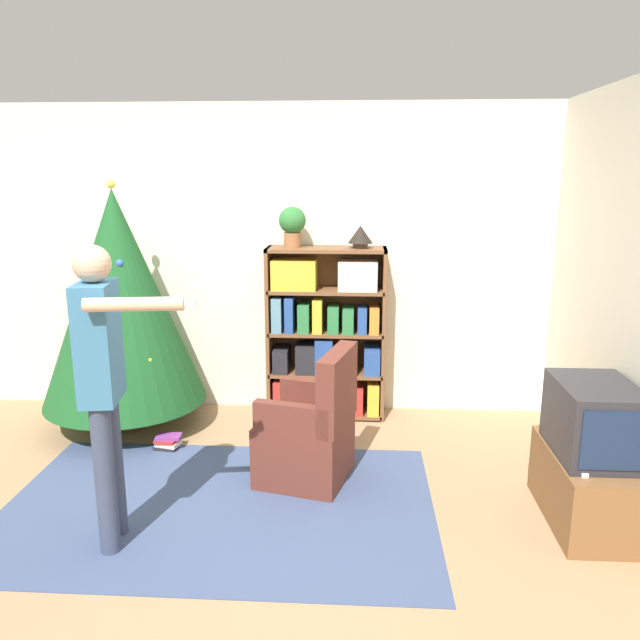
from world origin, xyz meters
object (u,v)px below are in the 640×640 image
television (594,420)px  standing_person (103,373)px  armchair (310,434)px  christmas_tree (119,298)px  bookshelf (325,335)px  table_lamp (360,235)px  potted_plant (292,224)px

television → standing_person: size_ratio=0.36×
armchair → christmas_tree: bearing=-103.9°
bookshelf → table_lamp: 0.88m
armchair → potted_plant: 1.77m
potted_plant → christmas_tree: bearing=-166.4°
bookshelf → christmas_tree: size_ratio=0.73×
standing_person → potted_plant: size_ratio=5.12×
potted_plant → table_lamp: (0.55, 0.00, -0.09)m
table_lamp → standing_person: bearing=-124.5°
christmas_tree → table_lamp: christmas_tree is taller
armchair → table_lamp: 1.72m
table_lamp → television: bearing=-49.7°
television → standing_person: standing_person is taller
bookshelf → potted_plant: (-0.27, 0.01, 0.92)m
standing_person → potted_plant: (0.81, 1.98, 0.63)m
christmas_tree → television: bearing=-21.3°
potted_plant → bookshelf: bearing=-1.4°
armchair → television: bearing=89.9°
christmas_tree → armchair: christmas_tree is taller
table_lamp → bookshelf: bearing=-178.7°
armchair → standing_person: size_ratio=0.55×
armchair → table_lamp: size_ratio=4.60×
bookshelf → table_lamp: size_ratio=7.22×
television → christmas_tree: bearing=158.7°
bookshelf → armchair: (-0.04, -1.16, -0.39)m
christmas_tree → standing_person: bearing=-72.1°
bookshelf → armchair: bearing=-91.7°
bookshelf → standing_person: size_ratio=0.86×
armchair → bookshelf: bearing=-167.5°
bookshelf → christmas_tree: (-1.61, -0.32, 0.36)m
potted_plant → table_lamp: size_ratio=1.64×
television → standing_person: bearing=-172.0°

